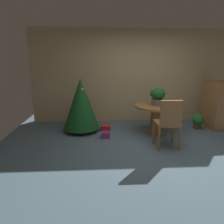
{
  "coord_description": "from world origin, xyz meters",
  "views": [
    {
      "loc": [
        -1.07,
        -3.66,
        1.72
      ],
      "look_at": [
        -0.83,
        0.53,
        0.67
      ],
      "focal_mm": 32.8,
      "sensor_mm": 36.0,
      "label": 1
    }
  ],
  "objects_px": {
    "flower_vase": "(158,96)",
    "holiday_tree": "(81,104)",
    "gift_box_red": "(106,128)",
    "potted_plant": "(198,120)",
    "round_dining_table": "(156,114)",
    "gift_box_purple": "(106,135)",
    "wooden_chair_near": "(169,121)",
    "wooden_cabinet": "(218,105)"
  },
  "relations": [
    {
      "from": "gift_box_red",
      "to": "gift_box_purple",
      "type": "distance_m",
      "value": 0.54
    },
    {
      "from": "round_dining_table",
      "to": "gift_box_purple",
      "type": "relative_size",
      "value": 5.72
    },
    {
      "from": "wooden_chair_near",
      "to": "potted_plant",
      "type": "relative_size",
      "value": 2.52
    },
    {
      "from": "gift_box_red",
      "to": "potted_plant",
      "type": "xyz_separation_m",
      "value": [
        2.39,
        -0.02,
        0.16
      ]
    },
    {
      "from": "flower_vase",
      "to": "wooden_chair_near",
      "type": "distance_m",
      "value": 0.96
    },
    {
      "from": "wooden_chair_near",
      "to": "gift_box_purple",
      "type": "bearing_deg",
      "value": 151.89
    },
    {
      "from": "round_dining_table",
      "to": "flower_vase",
      "type": "height_order",
      "value": "flower_vase"
    },
    {
      "from": "holiday_tree",
      "to": "potted_plant",
      "type": "relative_size",
      "value": 3.31
    },
    {
      "from": "flower_vase",
      "to": "wooden_cabinet",
      "type": "xyz_separation_m",
      "value": [
        1.74,
        0.39,
        -0.32
      ]
    },
    {
      "from": "flower_vase",
      "to": "wooden_chair_near",
      "type": "xyz_separation_m",
      "value": [
        -0.01,
        -0.89,
        -0.35
      ]
    },
    {
      "from": "wooden_chair_near",
      "to": "wooden_cabinet",
      "type": "xyz_separation_m",
      "value": [
        1.75,
        1.28,
        0.03
      ]
    },
    {
      "from": "wooden_cabinet",
      "to": "potted_plant",
      "type": "bearing_deg",
      "value": -169.24
    },
    {
      "from": "holiday_tree",
      "to": "wooden_chair_near",
      "type": "bearing_deg",
      "value": -32.33
    },
    {
      "from": "holiday_tree",
      "to": "gift_box_red",
      "type": "relative_size",
      "value": 4.63
    },
    {
      "from": "wooden_chair_near",
      "to": "holiday_tree",
      "type": "relative_size",
      "value": 0.76
    },
    {
      "from": "round_dining_table",
      "to": "wooden_chair_near",
      "type": "distance_m",
      "value": 0.89
    },
    {
      "from": "round_dining_table",
      "to": "holiday_tree",
      "type": "distance_m",
      "value": 1.84
    },
    {
      "from": "wooden_chair_near",
      "to": "wooden_cabinet",
      "type": "height_order",
      "value": "wooden_cabinet"
    },
    {
      "from": "round_dining_table",
      "to": "holiday_tree",
      "type": "bearing_deg",
      "value": 171.8
    },
    {
      "from": "round_dining_table",
      "to": "holiday_tree",
      "type": "height_order",
      "value": "holiday_tree"
    },
    {
      "from": "wooden_chair_near",
      "to": "gift_box_purple",
      "type": "relative_size",
      "value": 5.61
    },
    {
      "from": "flower_vase",
      "to": "gift_box_purple",
      "type": "distance_m",
      "value": 1.52
    },
    {
      "from": "round_dining_table",
      "to": "flower_vase",
      "type": "relative_size",
      "value": 2.53
    },
    {
      "from": "wooden_chair_near",
      "to": "gift_box_purple",
      "type": "height_order",
      "value": "wooden_chair_near"
    },
    {
      "from": "round_dining_table",
      "to": "wooden_cabinet",
      "type": "bearing_deg",
      "value": 12.81
    },
    {
      "from": "gift_box_red",
      "to": "wooden_cabinet",
      "type": "distance_m",
      "value": 3.01
    },
    {
      "from": "wooden_cabinet",
      "to": "potted_plant",
      "type": "relative_size",
      "value": 3.0
    },
    {
      "from": "potted_plant",
      "to": "wooden_chair_near",
      "type": "bearing_deg",
      "value": -135.2
    },
    {
      "from": "flower_vase",
      "to": "potted_plant",
      "type": "height_order",
      "value": "flower_vase"
    },
    {
      "from": "wooden_chair_near",
      "to": "holiday_tree",
      "type": "distance_m",
      "value": 2.15
    },
    {
      "from": "holiday_tree",
      "to": "gift_box_red",
      "type": "distance_m",
      "value": 0.88
    },
    {
      "from": "holiday_tree",
      "to": "wooden_cabinet",
      "type": "distance_m",
      "value": 3.56
    },
    {
      "from": "flower_vase",
      "to": "gift_box_purple",
      "type": "height_order",
      "value": "flower_vase"
    },
    {
      "from": "potted_plant",
      "to": "flower_vase",
      "type": "bearing_deg",
      "value": -166.36
    },
    {
      "from": "flower_vase",
      "to": "gift_box_purple",
      "type": "relative_size",
      "value": 2.26
    },
    {
      "from": "wooden_cabinet",
      "to": "potted_plant",
      "type": "distance_m",
      "value": 0.69
    },
    {
      "from": "wooden_cabinet",
      "to": "gift_box_purple",
      "type": "bearing_deg",
      "value": -168.09
    },
    {
      "from": "round_dining_table",
      "to": "wooden_chair_near",
      "type": "height_order",
      "value": "wooden_chair_near"
    },
    {
      "from": "wooden_chair_near",
      "to": "holiday_tree",
      "type": "height_order",
      "value": "holiday_tree"
    },
    {
      "from": "flower_vase",
      "to": "holiday_tree",
      "type": "xyz_separation_m",
      "value": [
        -1.82,
        0.26,
        -0.21
      ]
    },
    {
      "from": "flower_vase",
      "to": "wooden_chair_near",
      "type": "bearing_deg",
      "value": -90.69
    },
    {
      "from": "flower_vase",
      "to": "wooden_cabinet",
      "type": "height_order",
      "value": "wooden_cabinet"
    }
  ]
}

